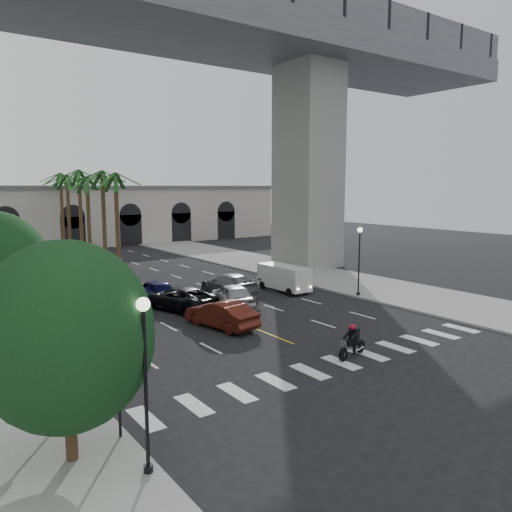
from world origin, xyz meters
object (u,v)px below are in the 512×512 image
at_px(lamp_post_left_near, 145,371).
at_px(car_a, 232,295).
at_px(traffic_signal_near, 118,368).
at_px(motorcycle_rider, 353,342).
at_px(lamp_post_right, 359,255).
at_px(car_d, 229,284).
at_px(car_e, 154,290).
at_px(car_b, 222,314).
at_px(lamp_post_left_far, 9,270).
at_px(traffic_signal_far, 81,338).
at_px(cargo_van, 284,277).
at_px(car_c, 179,298).

xyz_separation_m(lamp_post_left_near, car_a, (13.25, 15.94, -2.38)).
relative_size(lamp_post_left_near, traffic_signal_near, 1.47).
bearing_deg(motorcycle_rider, lamp_post_right, 28.49).
height_order(car_d, car_e, car_d).
relative_size(motorcycle_rider, car_b, 0.46).
xyz_separation_m(lamp_post_left_far, motorcycle_rider, (12.49, -17.22, -2.46)).
xyz_separation_m(car_b, car_e, (-0.28, 8.99, -0.03)).
relative_size(lamp_post_left_near, car_d, 0.92).
bearing_deg(traffic_signal_far, traffic_signal_near, -90.00).
xyz_separation_m(traffic_signal_far, car_a, (13.15, 9.44, -1.67)).
distance_m(motorcycle_rider, car_b, 8.59).
bearing_deg(car_a, cargo_van, -148.87).
relative_size(car_a, car_c, 0.86).
bearing_deg(traffic_signal_far, motorcycle_rider, -12.40).
bearing_deg(car_a, car_c, -10.61).
bearing_deg(traffic_signal_near, lamp_post_left_near, -92.29).
bearing_deg(lamp_post_right, traffic_signal_near, -155.18).
relative_size(motorcycle_rider, cargo_van, 0.47).
height_order(lamp_post_left_near, car_b, lamp_post_left_near).
xyz_separation_m(traffic_signal_far, cargo_van, (19.41, 11.41, -1.35)).
bearing_deg(lamp_post_left_near, car_d, 51.99).
xyz_separation_m(motorcycle_rider, car_d, (2.71, 15.67, 0.08)).
distance_m(car_b, car_d, 9.17).
distance_m(lamp_post_left_far, motorcycle_rider, 21.42).
bearing_deg(lamp_post_left_far, car_e, -0.24).
distance_m(lamp_post_left_near, car_d, 24.80).
height_order(traffic_signal_near, car_c, traffic_signal_near).
bearing_deg(car_a, car_e, -40.40).
distance_m(traffic_signal_far, cargo_van, 22.55).
distance_m(motorcycle_rider, cargo_van, 15.78).
bearing_deg(motorcycle_rider, car_b, 94.22).
bearing_deg(car_b, traffic_signal_near, 33.96).
height_order(lamp_post_left_near, lamp_post_left_far, same).
height_order(traffic_signal_near, cargo_van, traffic_signal_near).
distance_m(traffic_signal_near, motorcycle_rider, 12.58).
distance_m(car_b, car_c, 5.51).
bearing_deg(lamp_post_right, motorcycle_rider, -138.18).
height_order(lamp_post_left_far, cargo_van, lamp_post_left_far).
bearing_deg(lamp_post_right, car_a, 162.88).
distance_m(traffic_signal_far, motorcycle_rider, 12.81).
distance_m(traffic_signal_near, car_d, 22.76).
relative_size(car_c, car_e, 1.24).
relative_size(car_b, car_d, 0.86).
relative_size(car_b, car_e, 1.07).
relative_size(traffic_signal_near, traffic_signal_far, 1.00).
relative_size(motorcycle_rider, car_e, 0.50).
xyz_separation_m(car_b, cargo_van, (9.61, 5.94, 0.34)).
xyz_separation_m(lamp_post_left_near, traffic_signal_far, (0.10, 6.50, -0.71)).
relative_size(lamp_post_left_near, car_b, 1.08).
xyz_separation_m(lamp_post_left_near, car_e, (9.62, 20.96, -2.43)).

